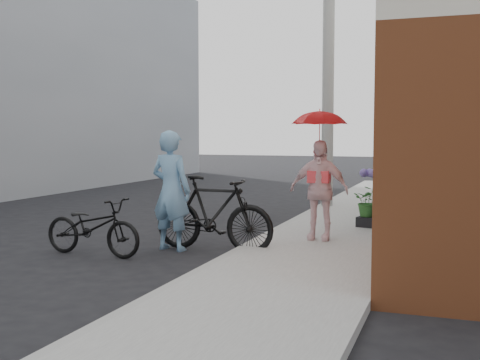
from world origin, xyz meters
The scene contains 11 objects.
ground centered at (0.00, 0.00, 0.00)m, with size 80.00×80.00×0.00m, color black.
sidewalk centered at (2.10, 2.00, 0.06)m, with size 2.20×24.00×0.12m, color gray.
curb centered at (0.94, 2.00, 0.06)m, with size 0.12×24.00×0.12m, color #9E9E99.
utility_pole centered at (1.10, 6.00, 3.50)m, with size 0.28×0.28×7.00m, color #9E9E99.
officer centered at (-0.23, 0.28, 0.95)m, with size 0.69×0.46×1.90m, color #6F9FC5.
bike_left centered at (-1.16, -0.53, 0.44)m, with size 0.59×1.68×0.89m, color black.
bike_right centered at (0.44, 0.39, 0.60)m, with size 0.56×1.99×1.20m, color black.
kimono_woman centered at (1.91, 1.35, 0.94)m, with size 0.96×0.40×1.63m, color #FFD5D9.
parasol centered at (1.91, 1.35, 2.13)m, with size 0.86×0.86×0.76m, color red.
planter centered at (2.50, 2.98, 0.21)m, with size 0.35×0.35×0.19m, color black.
potted_plant centered at (2.50, 2.98, 0.60)m, with size 0.52×0.45×0.58m, color #2F6A2A.
Camera 1 is at (4.00, -8.28, 1.86)m, focal length 45.00 mm.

